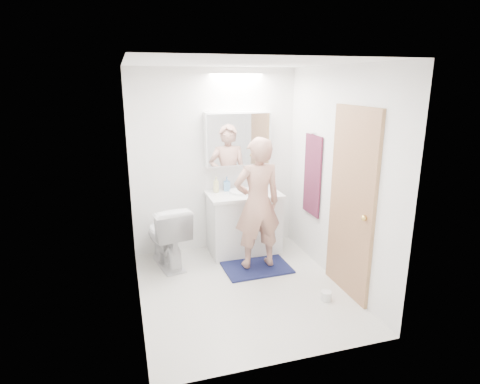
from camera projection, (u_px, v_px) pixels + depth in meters
name	position (u px, v px, depth m)	size (l,w,h in m)	color
floor	(242.00, 289.00, 4.45)	(2.50, 2.50, 0.00)	silver
ceiling	(243.00, 63.00, 3.80)	(2.50, 2.50, 0.00)	white
wall_back	(215.00, 162.00, 5.28)	(2.50, 2.50, 0.00)	white
wall_front	(291.00, 225.00, 2.97)	(2.50, 2.50, 0.00)	white
wall_left	(132.00, 193.00, 3.82)	(2.50, 2.50, 0.00)	white
wall_right	(337.00, 177.00, 4.43)	(2.50, 2.50, 0.00)	white
vanity_cabinet	(244.00, 224.00, 5.32)	(0.90, 0.55, 0.78)	silver
countertop	(244.00, 195.00, 5.21)	(0.95, 0.58, 0.04)	silver
sink_basin	(243.00, 191.00, 5.23)	(0.36, 0.36, 0.03)	white
faucet	(239.00, 183.00, 5.39)	(0.02, 0.02, 0.16)	silver
medicine_cabinet	(238.00, 139.00, 5.21)	(0.88, 0.14, 0.70)	white
mirror_panel	(240.00, 140.00, 5.14)	(0.84, 0.01, 0.66)	silver
toilet	(167.00, 235.00, 4.93)	(0.44, 0.78, 0.79)	white
bath_rug	(257.00, 267.00, 4.93)	(0.80, 0.55, 0.02)	#151E44
person	(257.00, 204.00, 4.71)	(0.58, 0.38, 1.58)	tan
door	(351.00, 204.00, 4.15)	(0.04, 0.80, 2.00)	tan
door_knob	(364.00, 218.00, 3.88)	(0.06, 0.06, 0.06)	gold
towel	(312.00, 175.00, 4.96)	(0.02, 0.42, 1.00)	#101C34
towel_hook	(314.00, 133.00, 4.81)	(0.02, 0.02, 0.07)	silver
soap_bottle_a	(216.00, 185.00, 5.22)	(0.08, 0.08, 0.21)	#D0CB87
soap_bottle_b	(227.00, 184.00, 5.30)	(0.08, 0.09, 0.19)	#5C95C6
toothbrush_cup	(256.00, 186.00, 5.40)	(0.09, 0.09, 0.08)	#435DCA
toilet_paper_roll	(326.00, 296.00, 4.21)	(0.11, 0.11, 0.10)	silver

